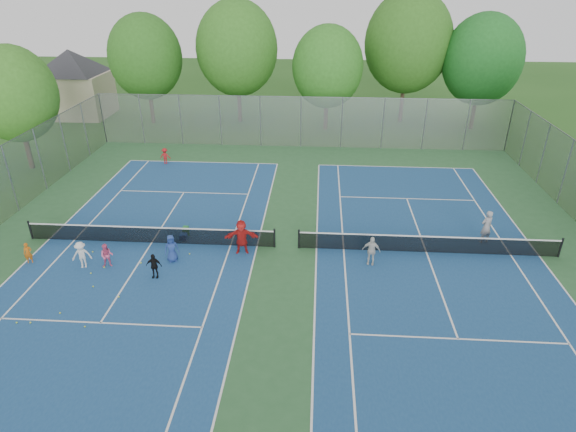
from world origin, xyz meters
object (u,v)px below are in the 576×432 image
(net_right, at_px, (427,245))
(instructor, at_px, (486,227))
(ball_crate, at_px, (183,237))
(ball_hopper, at_px, (186,231))
(net_left, at_px, (151,235))

(net_right, bearing_deg, instructor, 21.51)
(net_right, distance_m, ball_crate, 12.46)
(ball_crate, relative_size, ball_hopper, 0.67)
(ball_crate, bearing_deg, ball_hopper, 84.35)
(net_left, xyz_separation_m, ball_hopper, (1.59, 0.87, -0.18))
(net_right, height_order, instructor, instructor)
(ball_hopper, bearing_deg, ball_crate, -95.65)
(net_left, distance_m, ball_hopper, 1.82)
(net_left, height_order, instructor, instructor)
(ball_crate, distance_m, instructor, 15.62)
(net_left, xyz_separation_m, ball_crate, (1.55, 0.49, -0.30))
(net_left, xyz_separation_m, net_right, (14.00, 0.00, 0.00))
(net_left, bearing_deg, ball_hopper, 28.83)
(ball_hopper, distance_m, instructor, 15.57)
(ball_crate, distance_m, ball_hopper, 0.40)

